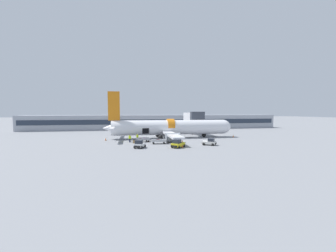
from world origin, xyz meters
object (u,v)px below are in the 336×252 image
at_px(baggage_cart_loading, 144,140).
at_px(ground_crew_loader_a, 137,137).
at_px(ground_crew_driver, 130,138).
at_px(airplane, 169,128).
at_px(baggage_tug_lead, 140,145).
at_px(ground_crew_loader_b, 130,138).
at_px(baggage_cart_queued, 159,141).
at_px(suitcase_on_tarmac_upright, 134,142).
at_px(baggage_tug_rear, 178,144).
at_px(baggage_tug_mid, 210,142).

bearing_deg(baggage_cart_loading, ground_crew_loader_a, 118.41).
relative_size(baggage_cart_loading, ground_crew_driver, 2.39).
distance_m(airplane, baggage_tug_lead, 16.60).
relative_size(airplane, ground_crew_loader_b, 19.68).
relative_size(baggage_cart_queued, ground_crew_driver, 2.62).
bearing_deg(baggage_cart_queued, ground_crew_driver, 145.47).
xyz_separation_m(baggage_tug_lead, baggage_cart_loading, (1.37, 8.02, -0.19)).
distance_m(ground_crew_loader_b, ground_crew_driver, 1.06).
bearing_deg(suitcase_on_tarmac_upright, ground_crew_driver, 109.12).
height_order(baggage_tug_lead, baggage_cart_loading, baggage_tug_lead).
distance_m(baggage_tug_rear, suitcase_on_tarmac_upright, 10.95).
bearing_deg(ground_crew_loader_b, baggage_cart_queued, -27.90).
xyz_separation_m(baggage_tug_mid, baggage_cart_loading, (-13.48, 7.28, -0.15)).
bearing_deg(baggage_cart_loading, baggage_tug_mid, -28.36).
bearing_deg(suitcase_on_tarmac_upright, airplane, 40.13).
distance_m(airplane, baggage_tug_rear, 15.13).
bearing_deg(ground_crew_driver, suitcase_on_tarmac_upright, -70.88).
xyz_separation_m(baggage_cart_queued, suitcase_on_tarmac_upright, (-5.41, 1.52, -0.15)).
height_order(ground_crew_loader_a, ground_crew_driver, ground_crew_loader_a).
relative_size(baggage_cart_queued, suitcase_on_tarmac_upright, 5.16).
height_order(baggage_cart_queued, ground_crew_driver, ground_crew_driver).
xyz_separation_m(airplane, baggage_tug_mid, (6.34, -13.35, -2.18)).
bearing_deg(ground_crew_driver, ground_crew_loader_a, 39.41).
xyz_separation_m(baggage_tug_rear, suitcase_on_tarmac_upright, (-8.42, 6.99, -0.34)).
bearing_deg(ground_crew_driver, baggage_tug_lead, -78.02).
height_order(baggage_cart_loading, ground_crew_loader_b, ground_crew_loader_b).
xyz_separation_m(airplane, suitcase_on_tarmac_upright, (-9.43, -7.95, -2.46)).
height_order(airplane, suitcase_on_tarmac_upright, airplane).
bearing_deg(baggage_tug_lead, airplane, 58.83).
relative_size(airplane, baggage_tug_mid, 10.82).
bearing_deg(baggage_tug_rear, baggage_cart_loading, 124.65).
height_order(baggage_tug_lead, suitcase_on_tarmac_upright, baggage_tug_lead).
bearing_deg(baggage_tug_rear, suitcase_on_tarmac_upright, 140.29).
height_order(baggage_cart_loading, ground_crew_driver, ground_crew_driver).
xyz_separation_m(ground_crew_loader_a, ground_crew_driver, (-1.90, -1.56, -0.01)).
bearing_deg(baggage_tug_rear, baggage_tug_lead, 173.50).
distance_m(baggage_tug_rear, baggage_cart_queued, 6.24).
bearing_deg(ground_crew_driver, baggage_cart_queued, -34.53).
bearing_deg(suitcase_on_tarmac_upright, baggage_cart_queued, -15.67).
relative_size(baggage_tug_mid, suitcase_on_tarmac_upright, 3.87).
distance_m(airplane, ground_crew_loader_a, 9.43).
distance_m(ground_crew_loader_b, suitcase_on_tarmac_upright, 2.14).
bearing_deg(baggage_cart_queued, baggage_tug_mid, -20.54).
relative_size(airplane, baggage_cart_queued, 8.11).
bearing_deg(baggage_cart_queued, suitcase_on_tarmac_upright, 164.33).
relative_size(baggage_tug_rear, baggage_cart_queued, 0.79).
relative_size(baggage_tug_rear, baggage_cart_loading, 0.86).
height_order(baggage_tug_mid, suitcase_on_tarmac_upright, baggage_tug_mid).
bearing_deg(baggage_tug_lead, baggage_tug_mid, 2.84).
height_order(airplane, ground_crew_driver, airplane).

